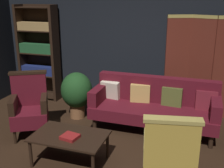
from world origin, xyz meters
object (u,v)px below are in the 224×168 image
object	(u,v)px
folding_screen	(200,66)
coffee_table	(70,138)
armchair_wing_left	(30,106)
potted_plant	(77,92)
bookshelf	(39,51)
armchair_gilt_accent	(169,157)
book_red_leather	(70,137)
velvet_couch	(154,104)

from	to	relation	value
folding_screen	coffee_table	distance (m)	2.80
armchair_wing_left	potted_plant	distance (m)	0.96
bookshelf	armchair_wing_left	xyz separation A→B (m)	(0.80, -1.60, -0.57)
bookshelf	armchair_wing_left	bearing A→B (deg)	-63.53
coffee_table	armchair_gilt_accent	bearing A→B (deg)	-9.53
armchair_wing_left	potted_plant	xyz separation A→B (m)	(0.44, 0.85, 0.02)
armchair_wing_left	book_red_leather	world-z (taller)	armchair_wing_left
armchair_gilt_accent	coffee_table	bearing A→B (deg)	170.47
bookshelf	coffee_table	size ratio (longest dim) A/B	2.05
armchair_gilt_accent	book_red_leather	bearing A→B (deg)	173.37
velvet_couch	book_red_leather	xyz separation A→B (m)	(-0.85, -1.50, -0.01)
velvet_couch	armchair_gilt_accent	size ratio (longest dim) A/B	2.04
armchair_gilt_accent	armchair_wing_left	xyz separation A→B (m)	(-2.36, 0.79, 0.00)
bookshelf	armchair_wing_left	world-z (taller)	bookshelf
bookshelf	potted_plant	bearing A→B (deg)	-31.04
velvet_couch	coffee_table	xyz separation A→B (m)	(-0.90, -1.42, -0.08)
bookshelf	coffee_table	distance (m)	2.89
potted_plant	coffee_table	bearing A→B (deg)	-68.42
armchair_wing_left	book_red_leather	size ratio (longest dim) A/B	4.83
folding_screen	potted_plant	world-z (taller)	folding_screen
velvet_couch	armchair_gilt_accent	world-z (taller)	armchair_gilt_accent
coffee_table	armchair_wing_left	world-z (taller)	armchair_wing_left
velvet_couch	armchair_gilt_accent	xyz separation A→B (m)	(0.46, -1.65, 0.03)
bookshelf	book_red_leather	bearing A→B (deg)	-50.48
folding_screen	potted_plant	size ratio (longest dim) A/B	2.17
armchair_gilt_accent	book_red_leather	world-z (taller)	armchair_gilt_accent
book_red_leather	potted_plant	bearing A→B (deg)	112.17
bookshelf	armchair_gilt_accent	xyz separation A→B (m)	(3.16, -2.39, -0.57)
folding_screen	potted_plant	bearing A→B (deg)	-159.40
bookshelf	folding_screen	bearing A→B (deg)	1.03
armchair_gilt_accent	potted_plant	size ratio (longest dim) A/B	1.19
armchair_gilt_accent	armchair_wing_left	size ratio (longest dim) A/B	1.00
coffee_table	armchair_gilt_accent	xyz separation A→B (m)	(1.36, -0.23, 0.12)
armchair_gilt_accent	velvet_couch	bearing A→B (deg)	105.41
bookshelf	coffee_table	xyz separation A→B (m)	(1.80, -2.16, -0.69)
folding_screen	armchair_wing_left	size ratio (longest dim) A/B	1.83
book_red_leather	armchair_wing_left	bearing A→B (deg)	148.65
folding_screen	bookshelf	xyz separation A→B (m)	(-3.38, -0.06, 0.08)
potted_plant	book_red_leather	bearing A→B (deg)	-67.83
coffee_table	book_red_leather	size ratio (longest dim) A/B	4.64
potted_plant	book_red_leather	xyz separation A→B (m)	(0.61, -1.49, -0.07)
coffee_table	armchair_wing_left	distance (m)	1.16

